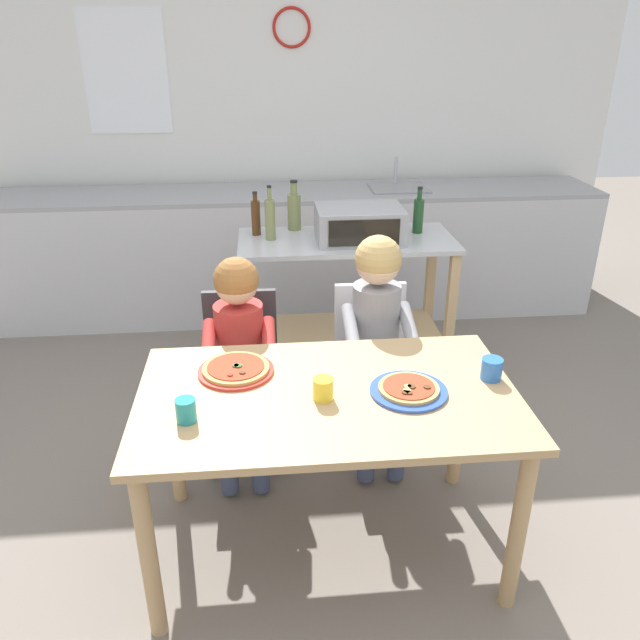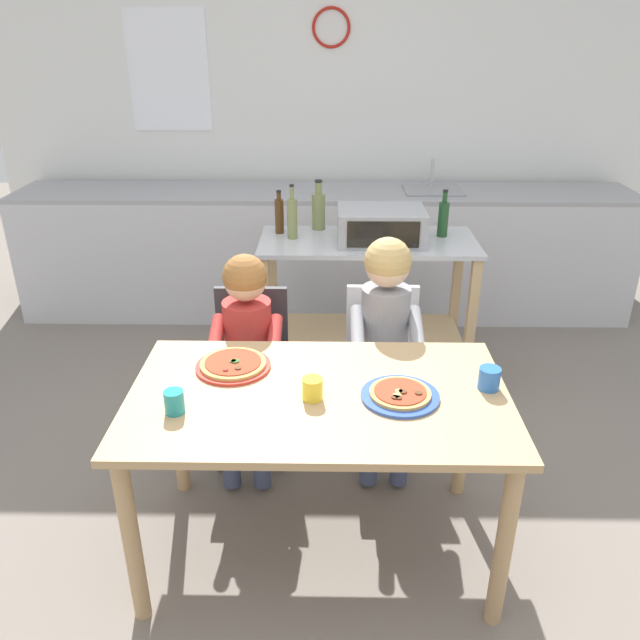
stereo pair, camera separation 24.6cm
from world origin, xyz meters
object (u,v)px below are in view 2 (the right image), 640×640
(child_in_red_shirt, at_px, (246,338))
(child_in_grey_shirt, at_px, (386,326))
(dining_table, at_px, (319,416))
(pizza_plate_blue_rimmed, at_px, (400,395))
(bottle_brown_beer, at_px, (318,210))
(pizza_plate_red_rimmed, at_px, (233,365))
(dining_chair_right, at_px, (382,359))
(kitchen_island_cart, at_px, (367,289))
(drinking_cup_yellow, at_px, (313,389))
(bottle_slim_sauce, at_px, (443,218))
(dining_chair_left, at_px, (251,361))
(bottle_dark_olive_oil, at_px, (279,215))
(drinking_cup_teal, at_px, (174,402))
(bottle_tall_green_wine, at_px, (292,217))
(drinking_cup_blue, at_px, (489,378))
(toaster_oven, at_px, (381,225))

(child_in_red_shirt, height_order, child_in_grey_shirt, child_in_grey_shirt)
(dining_table, bearing_deg, pizza_plate_blue_rimmed, -5.45)
(bottle_brown_beer, height_order, dining_table, bottle_brown_beer)
(pizza_plate_red_rimmed, bearing_deg, dining_chair_right, 40.31)
(kitchen_island_cart, height_order, pizza_plate_red_rimmed, kitchen_island_cart)
(child_in_grey_shirt, xyz_separation_m, drinking_cup_yellow, (-0.31, -0.63, 0.05))
(child_in_red_shirt, bearing_deg, bottle_slim_sauce, 41.21)
(dining_chair_left, distance_m, child_in_red_shirt, 0.22)
(dining_chair_left, distance_m, dining_chair_right, 0.63)
(bottle_dark_olive_oil, height_order, pizza_plate_blue_rimmed, bottle_dark_olive_oil)
(kitchen_island_cart, bearing_deg, dining_table, -100.33)
(drinking_cup_teal, bearing_deg, child_in_red_shirt, 77.41)
(child_in_red_shirt, bearing_deg, bottle_tall_green_wine, 78.62)
(kitchen_island_cart, distance_m, drinking_cup_blue, 1.38)
(dining_table, relative_size, pizza_plate_blue_rimmed, 4.89)
(child_in_red_shirt, distance_m, child_in_grey_shirt, 0.63)
(dining_chair_left, height_order, drinking_cup_blue, dining_chair_left)
(dining_chair_right, bearing_deg, bottle_slim_sauce, 62.90)
(bottle_tall_green_wine, relative_size, bottle_brown_beer, 1.05)
(dining_chair_right, bearing_deg, child_in_red_shirt, -166.72)
(drinking_cup_teal, bearing_deg, pizza_plate_blue_rimmed, 7.73)
(toaster_oven, bearing_deg, pizza_plate_blue_rimmed, -90.89)
(drinking_cup_blue, relative_size, drinking_cup_yellow, 1.02)
(child_in_red_shirt, bearing_deg, kitchen_island_cart, 53.84)
(bottle_dark_olive_oil, relative_size, child_in_grey_shirt, 0.22)
(drinking_cup_blue, distance_m, drinking_cup_yellow, 0.65)
(toaster_oven, bearing_deg, kitchen_island_cart, 154.92)
(kitchen_island_cart, height_order, child_in_grey_shirt, child_in_grey_shirt)
(bottle_slim_sauce, distance_m, child_in_red_shirt, 1.36)
(bottle_tall_green_wine, xyz_separation_m, dining_table, (0.17, -1.38, -0.36))
(bottle_brown_beer, distance_m, drinking_cup_yellow, 1.61)
(kitchen_island_cart, xyz_separation_m, child_in_red_shirt, (-0.58, -0.80, 0.08))
(dining_table, distance_m, drinking_cup_blue, 0.64)
(dining_table, bearing_deg, dining_chair_right, 67.70)
(bottle_slim_sauce, bearing_deg, dining_table, -114.77)
(dining_chair_left, height_order, child_in_red_shirt, child_in_red_shirt)
(dining_table, bearing_deg, kitchen_island_cart, 79.67)
(toaster_oven, bearing_deg, bottle_tall_green_wine, 173.22)
(bottle_slim_sauce, height_order, child_in_grey_shirt, bottle_slim_sauce)
(dining_chair_right, height_order, drinking_cup_teal, dining_chair_right)
(kitchen_island_cart, bearing_deg, child_in_grey_shirt, -86.74)
(dining_table, bearing_deg, drinking_cup_yellow, -117.83)
(bottle_dark_olive_oil, xyz_separation_m, drinking_cup_blue, (0.87, -1.44, -0.20))
(bottle_dark_olive_oil, height_order, drinking_cup_blue, bottle_dark_olive_oil)
(toaster_oven, relative_size, pizza_plate_red_rimmed, 1.60)
(toaster_oven, bearing_deg, child_in_grey_shirt, -91.65)
(drinking_cup_blue, height_order, drinking_cup_teal, same)
(drinking_cup_yellow, bearing_deg, drinking_cup_teal, -168.68)
(toaster_oven, bearing_deg, dining_chair_right, -91.95)
(dining_chair_right, bearing_deg, toaster_oven, 88.05)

